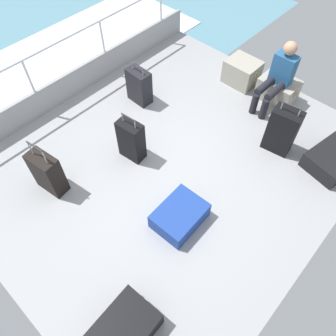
{
  "coord_description": "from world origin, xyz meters",
  "views": [
    {
      "loc": [
        1.94,
        -2.17,
        3.75
      ],
      "look_at": [
        0.18,
        -0.27,
        0.25
      ],
      "focal_mm": 35.19,
      "sensor_mm": 36.0,
      "label": 1
    }
  ],
  "objects_px": {
    "suitcase_2": "(180,216)",
    "cargo_crate_1": "(278,89)",
    "suitcase_0": "(125,329)",
    "suitcase_1": "(131,140)",
    "cargo_crate_0": "(242,72)",
    "suitcase_4": "(282,131)",
    "passenger_seated": "(278,76)",
    "paper_cup": "(278,128)",
    "suitcase_3": "(139,86)",
    "suitcase_6": "(334,159)",
    "suitcase_5": "(48,173)"
  },
  "relations": [
    {
      "from": "passenger_seated",
      "to": "suitcase_1",
      "type": "distance_m",
      "value": 2.47
    },
    {
      "from": "cargo_crate_0",
      "to": "suitcase_1",
      "type": "xyz_separation_m",
      "value": [
        -0.18,
        -2.42,
        0.11
      ]
    },
    {
      "from": "cargo_crate_1",
      "to": "suitcase_0",
      "type": "distance_m",
      "value": 4.23
    },
    {
      "from": "passenger_seated",
      "to": "suitcase_4",
      "type": "xyz_separation_m",
      "value": [
        0.59,
        -0.77,
        -0.19
      ]
    },
    {
      "from": "paper_cup",
      "to": "suitcase_2",
      "type": "bearing_deg",
      "value": -92.07
    },
    {
      "from": "passenger_seated",
      "to": "suitcase_0",
      "type": "height_order",
      "value": "passenger_seated"
    },
    {
      "from": "cargo_crate_1",
      "to": "suitcase_5",
      "type": "distance_m",
      "value": 3.81
    },
    {
      "from": "cargo_crate_0",
      "to": "suitcase_2",
      "type": "bearing_deg",
      "value": -69.63
    },
    {
      "from": "cargo_crate_1",
      "to": "suitcase_5",
      "type": "relative_size",
      "value": 0.74
    },
    {
      "from": "passenger_seated",
      "to": "suitcase_6",
      "type": "distance_m",
      "value": 1.49
    },
    {
      "from": "suitcase_2",
      "to": "paper_cup",
      "type": "distance_m",
      "value": 2.21
    },
    {
      "from": "paper_cup",
      "to": "suitcase_1",
      "type": "bearing_deg",
      "value": -124.7
    },
    {
      "from": "cargo_crate_0",
      "to": "suitcase_1",
      "type": "bearing_deg",
      "value": -94.31
    },
    {
      "from": "suitcase_0",
      "to": "paper_cup",
      "type": "relative_size",
      "value": 6.67
    },
    {
      "from": "passenger_seated",
      "to": "suitcase_1",
      "type": "height_order",
      "value": "passenger_seated"
    },
    {
      "from": "cargo_crate_0",
      "to": "cargo_crate_1",
      "type": "xyz_separation_m",
      "value": [
        0.68,
        0.06,
        -0.03
      ]
    },
    {
      "from": "cargo_crate_1",
      "to": "suitcase_2",
      "type": "xyz_separation_m",
      "value": [
        0.35,
        -2.82,
        -0.06
      ]
    },
    {
      "from": "cargo_crate_0",
      "to": "suitcase_4",
      "type": "distance_m",
      "value": 1.55
    },
    {
      "from": "cargo_crate_0",
      "to": "paper_cup",
      "type": "xyz_separation_m",
      "value": [
        1.11,
        -0.56,
        -0.16
      ]
    },
    {
      "from": "cargo_crate_1",
      "to": "suitcase_3",
      "type": "bearing_deg",
      "value": -135.89
    },
    {
      "from": "cargo_crate_1",
      "to": "suitcase_3",
      "type": "relative_size",
      "value": 0.94
    },
    {
      "from": "suitcase_3",
      "to": "suitcase_6",
      "type": "xyz_separation_m",
      "value": [
        2.97,
        0.9,
        -0.16
      ]
    },
    {
      "from": "cargo_crate_0",
      "to": "suitcase_2",
      "type": "height_order",
      "value": "cargo_crate_0"
    },
    {
      "from": "suitcase_3",
      "to": "passenger_seated",
      "type": "bearing_deg",
      "value": 40.68
    },
    {
      "from": "cargo_crate_1",
      "to": "cargo_crate_0",
      "type": "bearing_deg",
      "value": -174.9
    },
    {
      "from": "suitcase_2",
      "to": "suitcase_3",
      "type": "bearing_deg",
      "value": 147.86
    },
    {
      "from": "suitcase_4",
      "to": "paper_cup",
      "type": "relative_size",
      "value": 8.39
    },
    {
      "from": "suitcase_2",
      "to": "paper_cup",
      "type": "xyz_separation_m",
      "value": [
        0.08,
        2.2,
        -0.07
      ]
    },
    {
      "from": "suitcase_5",
      "to": "cargo_crate_1",
      "type": "bearing_deg",
      "value": 70.86
    },
    {
      "from": "cargo_crate_1",
      "to": "suitcase_4",
      "type": "xyz_separation_m",
      "value": [
        0.59,
        -0.94,
        0.18
      ]
    },
    {
      "from": "suitcase_3",
      "to": "paper_cup",
      "type": "relative_size",
      "value": 6.69
    },
    {
      "from": "cargo_crate_1",
      "to": "paper_cup",
      "type": "relative_size",
      "value": 6.31
    },
    {
      "from": "suitcase_1",
      "to": "suitcase_6",
      "type": "distance_m",
      "value": 2.85
    },
    {
      "from": "cargo_crate_1",
      "to": "suitcase_6",
      "type": "xyz_separation_m",
      "value": [
        1.34,
        -0.68,
        -0.06
      ]
    },
    {
      "from": "suitcase_6",
      "to": "passenger_seated",
      "type": "bearing_deg",
      "value": 159.67
    },
    {
      "from": "suitcase_2",
      "to": "cargo_crate_1",
      "type": "bearing_deg",
      "value": 97.03
    },
    {
      "from": "suitcase_0",
      "to": "suitcase_4",
      "type": "height_order",
      "value": "suitcase_4"
    },
    {
      "from": "suitcase_5",
      "to": "suitcase_0",
      "type": "bearing_deg",
      "value": -15.35
    },
    {
      "from": "cargo_crate_1",
      "to": "suitcase_2",
      "type": "relative_size",
      "value": 0.96
    },
    {
      "from": "suitcase_1",
      "to": "suitcase_0",
      "type": "bearing_deg",
      "value": -45.32
    },
    {
      "from": "suitcase_4",
      "to": "passenger_seated",
      "type": "bearing_deg",
      "value": 127.68
    },
    {
      "from": "suitcase_0",
      "to": "suitcase_6",
      "type": "distance_m",
      "value": 3.52
    },
    {
      "from": "suitcase_3",
      "to": "paper_cup",
      "type": "distance_m",
      "value": 2.28
    },
    {
      "from": "cargo_crate_0",
      "to": "passenger_seated",
      "type": "relative_size",
      "value": 0.54
    },
    {
      "from": "suitcase_5",
      "to": "paper_cup",
      "type": "relative_size",
      "value": 8.49
    },
    {
      "from": "suitcase_1",
      "to": "suitcase_3",
      "type": "height_order",
      "value": "suitcase_1"
    },
    {
      "from": "suitcase_0",
      "to": "paper_cup",
      "type": "bearing_deg",
      "value": 95.97
    },
    {
      "from": "passenger_seated",
      "to": "suitcase_0",
      "type": "bearing_deg",
      "value": -78.66
    },
    {
      "from": "suitcase_2",
      "to": "suitcase_3",
      "type": "height_order",
      "value": "suitcase_3"
    },
    {
      "from": "suitcase_0",
      "to": "suitcase_1",
      "type": "bearing_deg",
      "value": 134.68
    }
  ]
}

